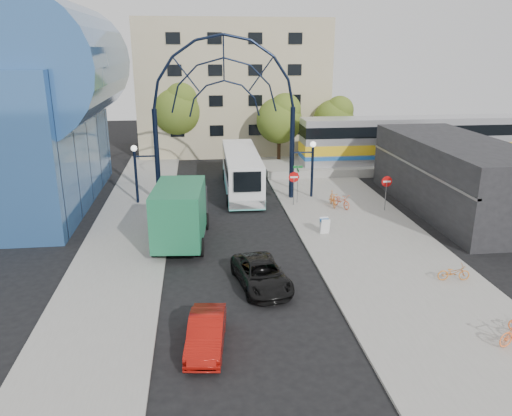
{
  "coord_description": "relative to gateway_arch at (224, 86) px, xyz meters",
  "views": [
    {
      "loc": [
        -2.07,
        -22.34,
        11.11
      ],
      "look_at": [
        1.32,
        6.0,
        1.92
      ],
      "focal_mm": 35.0,
      "sensor_mm": 36.0,
      "label": 1
    }
  ],
  "objects": [
    {
      "name": "do_not_enter_sign",
      "position": [
        11.0,
        -4.0,
        -6.58
      ],
      "size": [
        0.76,
        0.07,
        2.48
      ],
      "color": "slate",
      "rests_on": "sidewalk_east"
    },
    {
      "name": "red_sedan",
      "position": [
        -1.98,
        -19.42,
        -7.92
      ],
      "size": [
        1.77,
        3.98,
        1.27
      ],
      "primitive_type": "imported",
      "rotation": [
        0.0,
        0.0,
        -0.11
      ],
      "color": "#920E09",
      "rests_on": "ground"
    },
    {
      "name": "city_bus",
      "position": [
        1.41,
        2.6,
        -6.87
      ],
      "size": [
        2.98,
        11.84,
        3.23
      ],
      "rotation": [
        0.0,
        0.0,
        -0.02
      ],
      "color": "white",
      "rests_on": "ground"
    },
    {
      "name": "bike_far_a",
      "position": [
        10.3,
        -15.21,
        -8.02
      ],
      "size": [
        1.64,
        0.71,
        0.83
      ],
      "primitive_type": "imported",
      "rotation": [
        0.0,
        0.0,
        1.47
      ],
      "color": "orange",
      "rests_on": "sidewalk_east"
    },
    {
      "name": "sidewalk_east",
      "position": [
        8.0,
        -10.0,
        -8.5
      ],
      "size": [
        8.0,
        56.0,
        0.12
      ],
      "primitive_type": "cube",
      "color": "gray",
      "rests_on": "ground"
    },
    {
      "name": "black_suv",
      "position": [
        0.8,
        -14.54,
        -7.9
      ],
      "size": [
        2.88,
        4.98,
        1.31
      ],
      "primitive_type": "imported",
      "rotation": [
        0.0,
        0.0,
        0.16
      ],
      "color": "black",
      "rests_on": "ground"
    },
    {
      "name": "apartment_block",
      "position": [
        2.0,
        20.97,
        -1.55
      ],
      "size": [
        20.0,
        12.1,
        14.0
      ],
      "color": "tan",
      "rests_on": "ground"
    },
    {
      "name": "train_platform",
      "position": [
        20.0,
        8.0,
        -8.16
      ],
      "size": [
        32.0,
        5.0,
        0.8
      ],
      "primitive_type": "cube",
      "color": "gray",
      "rests_on": "ground"
    },
    {
      "name": "green_truck",
      "position": [
        -3.13,
        -8.02,
        -6.72
      ],
      "size": [
        3.32,
        7.49,
        3.68
      ],
      "rotation": [
        0.0,
        0.0,
        -0.09
      ],
      "color": "black",
      "rests_on": "ground"
    },
    {
      "name": "commercial_block_east",
      "position": [
        16.0,
        -4.0,
        -6.06
      ],
      "size": [
        6.0,
        16.0,
        5.0
      ],
      "primitive_type": "cube",
      "color": "black",
      "rests_on": "ground"
    },
    {
      "name": "stop_sign",
      "position": [
        4.8,
        -2.0,
        -6.56
      ],
      "size": [
        0.8,
        0.07,
        2.5
      ],
      "color": "slate",
      "rests_on": "sidewalk_east"
    },
    {
      "name": "street_name_sign",
      "position": [
        5.2,
        -1.4,
        -6.43
      ],
      "size": [
        0.7,
        0.7,
        2.8
      ],
      "color": "slate",
      "rests_on": "sidewalk_east"
    },
    {
      "name": "tree_north_a",
      "position": [
        6.12,
        11.93,
        -3.95
      ],
      "size": [
        4.48,
        4.48,
        7.0
      ],
      "color": "#382314",
      "rests_on": "ground"
    },
    {
      "name": "tree_north_b",
      "position": [
        -3.88,
        15.93,
        -3.29
      ],
      "size": [
        5.12,
        5.12,
        8.0
      ],
      "color": "#382314",
      "rests_on": "ground"
    },
    {
      "name": "transit_hall",
      "position": [
        -15.3,
        1.0,
        -1.86
      ],
      "size": [
        16.5,
        18.0,
        14.5
      ],
      "color": "#335F9C",
      "rests_on": "ground"
    },
    {
      "name": "plaza_west",
      "position": [
        -6.5,
        -8.0,
        -8.5
      ],
      "size": [
        5.0,
        50.0,
        0.12
      ],
      "primitive_type": "cube",
      "color": "gray",
      "rests_on": "ground"
    },
    {
      "name": "bike_near_a",
      "position": [
        8.1,
        -3.01,
        -7.93
      ],
      "size": [
        1.33,
        2.03,
        1.01
      ],
      "primitive_type": "imported",
      "rotation": [
        0.0,
        0.0,
        0.37
      ],
      "color": "#F05F30",
      "rests_on": "sidewalk_east"
    },
    {
      "name": "train_car",
      "position": [
        20.0,
        8.0,
        -5.66
      ],
      "size": [
        25.1,
        3.05,
        4.2
      ],
      "color": "#B7B7BC",
      "rests_on": "train_platform"
    },
    {
      "name": "bike_near_b",
      "position": [
        7.56,
        -2.65,
        -7.89
      ],
      "size": [
        0.58,
        1.84,
        1.09
      ],
      "primitive_type": "imported",
      "rotation": [
        0.0,
        0.0,
        -0.04
      ],
      "color": "orange",
      "rests_on": "sidewalk_east"
    },
    {
      "name": "gateway_arch",
      "position": [
        0.0,
        0.0,
        0.0
      ],
      "size": [
        13.64,
        0.44,
        12.1
      ],
      "color": "black",
      "rests_on": "ground"
    },
    {
      "name": "tree_north_c",
      "position": [
        12.12,
        13.93,
        -4.28
      ],
      "size": [
        4.16,
        4.16,
        6.5
      ],
      "color": "#382314",
      "rests_on": "ground"
    },
    {
      "name": "ground",
      "position": [
        0.0,
        -14.0,
        -8.56
      ],
      "size": [
        120.0,
        120.0,
        0.0
      ],
      "primitive_type": "plane",
      "color": "black",
      "rests_on": "ground"
    },
    {
      "name": "sandwich_board",
      "position": [
        5.6,
        -8.02,
        -7.81
      ],
      "size": [
        0.55,
        0.61,
        0.99
      ],
      "color": "white",
      "rests_on": "sidewalk_east"
    }
  ]
}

